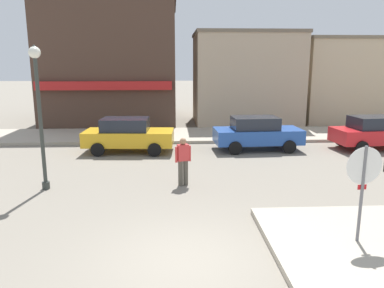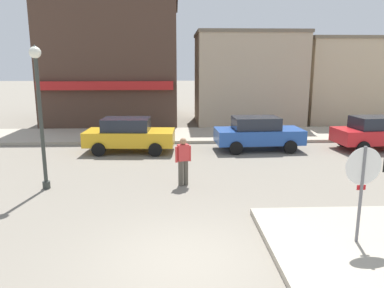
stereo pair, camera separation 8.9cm
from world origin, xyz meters
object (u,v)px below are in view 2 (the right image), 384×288
Objects in this scene: lamp_post at (39,97)px; parked_car_third at (377,132)px; pedestrian_crossing_near at (183,160)px; parked_car_nearest at (129,134)px; stop_sign at (362,182)px; parked_car_second at (258,133)px.

parked_car_third is at bearing 20.33° from lamp_post.
lamp_post is 2.82× the size of pedestrian_crossing_near.
lamp_post is 1.11× the size of parked_car_nearest.
lamp_post reaches higher than stop_sign.
parked_car_nearest is 11.58m from parked_car_third.
parked_car_second is at bearing 1.44° from parked_car_nearest.
stop_sign is at bearing -50.20° from pedestrian_crossing_near.
pedestrian_crossing_near is (4.46, 0.15, -2.09)m from lamp_post.
parked_car_second is 6.18m from pedestrian_crossing_near.
parked_car_second is 5.63m from parked_car_third.
parked_car_third is 2.57× the size of pedestrian_crossing_near.
pedestrian_crossing_near is (-3.73, 4.48, -0.65)m from stop_sign.
pedestrian_crossing_near is at bearing -151.92° from parked_car_third.
stop_sign is 0.51× the size of lamp_post.
stop_sign is at bearing -27.87° from lamp_post.
lamp_post is at bearing -159.67° from parked_car_third.
stop_sign is at bearing -89.10° from parked_car_second.
pedestrian_crossing_near is at bearing -125.40° from parked_car_second.
parked_car_second is (5.95, 0.15, 0.00)m from parked_car_nearest.
parked_car_third is at bearing 0.11° from parked_car_nearest.
pedestrian_crossing_near is (2.37, -4.89, 0.06)m from parked_car_nearest.
parked_car_third is at bearing 28.08° from pedestrian_crossing_near.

